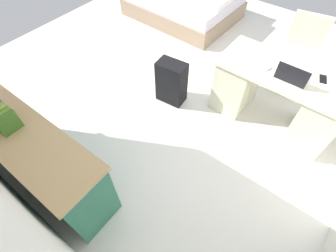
# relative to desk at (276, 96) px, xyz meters

# --- Properties ---
(ground_plane) EXTENTS (5.99, 5.99, 0.00)m
(ground_plane) POSITION_rel_desk_xyz_m (1.19, 0.06, -0.39)
(ground_plane) COLOR silver
(desk) EXTENTS (1.45, 0.68, 0.74)m
(desk) POSITION_rel_desk_xyz_m (0.00, 0.00, 0.00)
(desk) COLOR beige
(desk) RESTS_ON ground_plane
(office_chair) EXTENTS (0.53, 0.53, 0.94)m
(office_chair) POSITION_rel_desk_xyz_m (0.06, -0.83, 0.03)
(office_chair) COLOR black
(office_chair) RESTS_ON ground_plane
(credenza) EXTENTS (1.80, 0.48, 0.79)m
(credenza) POSITION_rel_desk_xyz_m (1.56, 2.18, 0.01)
(credenza) COLOR #2D7056
(credenza) RESTS_ON ground_plane
(bed) EXTENTS (1.95, 1.46, 0.58)m
(bed) POSITION_rel_desk_xyz_m (2.31, -1.47, -0.14)
(bed) COLOR gray
(bed) RESTS_ON ground_plane
(suitcase_black) EXTENTS (0.38, 0.25, 0.59)m
(suitcase_black) POSITION_rel_desk_xyz_m (1.17, 0.46, -0.09)
(suitcase_black) COLOR black
(suitcase_black) RESTS_ON ground_plane
(laptop) EXTENTS (0.31, 0.23, 0.21)m
(laptop) POSITION_rel_desk_xyz_m (-0.07, 0.12, 0.40)
(laptop) COLOR #B7B7BC
(laptop) RESTS_ON desk
(computer_mouse) EXTENTS (0.06, 0.10, 0.03)m
(computer_mouse) POSITION_rel_desk_xyz_m (0.19, 0.07, 0.37)
(computer_mouse) COLOR white
(computer_mouse) RESTS_ON desk
(cell_phone_near_laptop) EXTENTS (0.10, 0.15, 0.01)m
(cell_phone_near_laptop) POSITION_rel_desk_xyz_m (-0.33, -0.10, 0.36)
(cell_phone_near_laptop) COLOR black
(cell_phone_near_laptop) RESTS_ON desk
(book_row) EXTENTS (0.24, 0.17, 0.21)m
(book_row) POSITION_rel_desk_xyz_m (1.65, 2.18, 0.50)
(book_row) COLOR #386422
(book_row) RESTS_ON credenza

